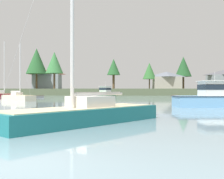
# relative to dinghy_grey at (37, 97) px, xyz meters

# --- Properties ---
(ground_plane) EXTENTS (522.78, 522.78, 0.00)m
(ground_plane) POSITION_rel_dinghy_grey_xyz_m (14.41, -54.03, -0.16)
(ground_plane) COLOR gray
(far_shore_bank) EXTENTS (235.25, 41.68, 2.09)m
(far_shore_bank) POSITION_rel_dinghy_grey_xyz_m (14.41, 40.37, 0.89)
(far_shore_bank) COLOR #4C563D
(far_shore_bank) RESTS_ON ground
(dinghy_grey) EXTENTS (3.25, 3.32, 0.64)m
(dinghy_grey) POSITION_rel_dinghy_grey_xyz_m (0.00, 0.00, 0.00)
(dinghy_grey) COLOR gray
(dinghy_grey) RESTS_ON ground
(dinghy_white) EXTENTS (2.52, 3.68, 0.50)m
(dinghy_white) POSITION_rel_dinghy_grey_xyz_m (33.20, 9.23, -0.03)
(dinghy_white) COLOR white
(dinghy_white) RESTS_ON ground
(cruiser_green) EXTENTS (5.44, 8.20, 4.89)m
(cruiser_green) POSITION_rel_dinghy_grey_xyz_m (15.10, 6.34, 0.50)
(cruiser_green) COLOR #236B3D
(cruiser_green) RESTS_ON ground
(sailboat_cream) EXTENTS (6.81, 6.42, 9.74)m
(sailboat_cream) POSITION_rel_dinghy_grey_xyz_m (1.96, -17.50, 0.07)
(sailboat_cream) COLOR beige
(sailboat_cream) RESTS_ON ground
(sailboat_teal) EXTENTS (8.49, 8.95, 12.96)m
(sailboat_teal) POSITION_rel_dinghy_grey_xyz_m (15.46, -46.49, 0.11)
(sailboat_teal) COLOR #196B70
(sailboat_teal) RESTS_ON ground
(sailboat_maroon) EXTENTS (8.77, 7.95, 14.68)m
(sailboat_maroon) POSITION_rel_dinghy_grey_xyz_m (-11.25, 8.26, 0.13)
(sailboat_maroon) COLOR maroon
(sailboat_maroon) RESTS_ON ground
(shore_tree_inland_c) EXTENTS (4.56, 4.56, 8.86)m
(shore_tree_inland_c) POSITION_rel_dinghy_grey_xyz_m (29.64, 31.45, 7.98)
(shore_tree_inland_c) COLOR brown
(shore_tree_inland_c) RESTS_ON far_shore_bank
(shore_tree_far_right) EXTENTS (7.03, 7.03, 13.59)m
(shore_tree_far_right) POSITION_rel_dinghy_grey_xyz_m (-8.44, 30.53, 11.18)
(shore_tree_far_right) COLOR brown
(shore_tree_far_right) RESTS_ON far_shore_bank
(shore_tree_center_left) EXTENTS (5.38, 5.38, 11.25)m
(shore_tree_center_left) POSITION_rel_dinghy_grey_xyz_m (-0.73, 22.34, 9.83)
(shore_tree_center_left) COLOR brown
(shore_tree_center_left) RESTS_ON far_shore_bank
(shore_tree_right_mid) EXTENTS (5.85, 5.85, 11.54)m
(shore_tree_right_mid) POSITION_rel_dinghy_grey_xyz_m (42.57, 36.75, 9.85)
(shore_tree_right_mid) COLOR brown
(shore_tree_right_mid) RESTS_ON far_shore_bank
(shore_tree_left_mid) EXTENTS (4.76, 4.76, 10.81)m
(shore_tree_left_mid) POSITION_rel_dinghy_grey_xyz_m (17.51, 37.00, 9.68)
(shore_tree_left_mid) COLOR brown
(shore_tree_left_mid) RESTS_ON far_shore_bank
(cottage_near_water) EXTENTS (9.78, 7.75, 6.90)m
(cottage_near_water) POSITION_rel_dinghy_grey_xyz_m (-6.10, 35.92, 5.49)
(cottage_near_water) COLOR gray
(cottage_near_water) RESTS_ON far_shore_bank
(cottage_eastern) EXTENTS (9.78, 6.49, 5.81)m
(cottage_eastern) POSITION_rel_dinghy_grey_xyz_m (35.66, 32.13, 4.94)
(cottage_eastern) COLOR #9E998E
(cottage_eastern) RESTS_ON far_shore_bank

